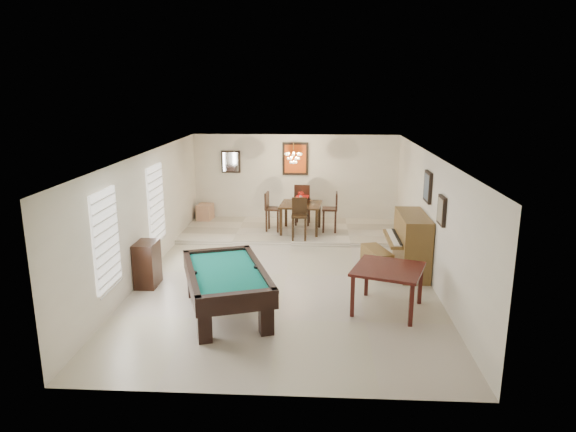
# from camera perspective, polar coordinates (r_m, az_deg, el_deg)

# --- Properties ---
(ground_plane) EXTENTS (6.00, 9.00, 0.02)m
(ground_plane) POSITION_cam_1_polar(r_m,az_deg,el_deg) (11.17, -0.17, -6.54)
(ground_plane) COLOR beige
(wall_back) EXTENTS (6.00, 0.04, 2.60)m
(wall_back) POSITION_cam_1_polar(r_m,az_deg,el_deg) (15.17, 0.82, 4.15)
(wall_back) COLOR silver
(wall_back) RESTS_ON ground_plane
(wall_front) EXTENTS (6.00, 0.04, 2.60)m
(wall_front) POSITION_cam_1_polar(r_m,az_deg,el_deg) (6.52, -2.53, -9.71)
(wall_front) COLOR silver
(wall_front) RESTS_ON ground_plane
(wall_left) EXTENTS (0.04, 9.00, 2.60)m
(wall_left) POSITION_cam_1_polar(r_m,az_deg,el_deg) (11.35, -15.48, 0.20)
(wall_left) COLOR silver
(wall_left) RESTS_ON ground_plane
(wall_right) EXTENTS (0.04, 9.00, 2.60)m
(wall_right) POSITION_cam_1_polar(r_m,az_deg,el_deg) (11.02, 15.59, -0.22)
(wall_right) COLOR silver
(wall_right) RESTS_ON ground_plane
(ceiling) EXTENTS (6.00, 9.00, 0.04)m
(ceiling) POSITION_cam_1_polar(r_m,az_deg,el_deg) (10.53, -0.18, 6.87)
(ceiling) COLOR white
(ceiling) RESTS_ON wall_back
(dining_step) EXTENTS (6.00, 2.50, 0.12)m
(dining_step) POSITION_cam_1_polar(r_m,az_deg,el_deg) (14.23, 0.59, -1.65)
(dining_step) COLOR beige
(dining_step) RESTS_ON ground_plane
(window_left_front) EXTENTS (0.06, 1.00, 1.70)m
(window_left_front) POSITION_cam_1_polar(r_m,az_deg,el_deg) (9.33, -19.56, -2.46)
(window_left_front) COLOR white
(window_left_front) RESTS_ON wall_left
(window_left_rear) EXTENTS (0.06, 1.00, 1.70)m
(window_left_rear) POSITION_cam_1_polar(r_m,az_deg,el_deg) (11.87, -14.47, 1.37)
(window_left_rear) COLOR white
(window_left_rear) RESTS_ON wall_left
(pool_table) EXTENTS (2.00, 2.69, 0.80)m
(pool_table) POSITION_cam_1_polar(r_m,az_deg,el_deg) (9.26, -6.84, -8.39)
(pool_table) COLOR black
(pool_table) RESTS_ON ground_plane
(square_table) EXTENTS (1.49, 1.49, 0.81)m
(square_table) POSITION_cam_1_polar(r_m,az_deg,el_deg) (9.50, 10.97, -7.95)
(square_table) COLOR #35100D
(square_table) RESTS_ON ground_plane
(upright_piano) EXTENTS (0.88, 1.56, 1.30)m
(upright_piano) POSITION_cam_1_polar(r_m,az_deg,el_deg) (11.35, 12.84, -3.03)
(upright_piano) COLOR brown
(upright_piano) RESTS_ON ground_plane
(piano_bench) EXTENTS (0.64, 1.03, 0.54)m
(piano_bench) POSITION_cam_1_polar(r_m,az_deg,el_deg) (11.35, 9.80, -4.92)
(piano_bench) COLOR brown
(piano_bench) RESTS_ON ground_plane
(apothecary_chest) EXTENTS (0.41, 0.61, 0.92)m
(apothecary_chest) POSITION_cam_1_polar(r_m,az_deg,el_deg) (10.80, -15.36, -5.16)
(apothecary_chest) COLOR black
(apothecary_chest) RESTS_ON ground_plane
(dining_table) EXTENTS (1.16, 1.16, 0.89)m
(dining_table) POSITION_cam_1_polar(r_m,az_deg,el_deg) (13.85, 1.43, 0.06)
(dining_table) COLOR black
(dining_table) RESTS_ON dining_step
(flower_vase) EXTENTS (0.14, 0.14, 0.21)m
(flower_vase) POSITION_cam_1_polar(r_m,az_deg,el_deg) (13.72, 1.44, 2.30)
(flower_vase) COLOR #A4160E
(flower_vase) RESTS_ON dining_table
(dining_chair_south) EXTENTS (0.40, 0.40, 1.07)m
(dining_chair_south) POSITION_cam_1_polar(r_m,az_deg,el_deg) (13.10, 1.26, -0.36)
(dining_chair_south) COLOR black
(dining_chair_south) RESTS_ON dining_step
(dining_chair_north) EXTENTS (0.47, 0.47, 1.18)m
(dining_chair_north) POSITION_cam_1_polar(r_m,az_deg,el_deg) (14.55, 1.64, 1.33)
(dining_chair_north) COLOR black
(dining_chair_north) RESTS_ON dining_step
(dining_chair_west) EXTENTS (0.44, 0.44, 1.06)m
(dining_chair_west) POSITION_cam_1_polar(r_m,az_deg,el_deg) (13.90, -1.64, 0.48)
(dining_chair_west) COLOR black
(dining_chair_west) RESTS_ON dining_step
(dining_chair_east) EXTENTS (0.41, 0.41, 1.08)m
(dining_chair_east) POSITION_cam_1_polar(r_m,az_deg,el_deg) (13.86, 4.65, 0.44)
(dining_chair_east) COLOR black
(dining_chair_east) RESTS_ON dining_step
(corner_bench) EXTENTS (0.46, 0.55, 0.45)m
(corner_bench) POSITION_cam_1_polar(r_m,az_deg,el_deg) (15.36, -9.20, 0.46)
(corner_bench) COLOR tan
(corner_bench) RESTS_ON dining_step
(chandelier) EXTENTS (0.44, 0.44, 0.60)m
(chandelier) POSITION_cam_1_polar(r_m,az_deg,el_deg) (13.76, 0.61, 6.90)
(chandelier) COLOR #FFE5B2
(chandelier) RESTS_ON ceiling
(back_painting) EXTENTS (0.75, 0.06, 0.95)m
(back_painting) POSITION_cam_1_polar(r_m,az_deg,el_deg) (15.04, 0.82, 6.37)
(back_painting) COLOR #D84C14
(back_painting) RESTS_ON wall_back
(back_mirror) EXTENTS (0.55, 0.06, 0.65)m
(back_mirror) POSITION_cam_1_polar(r_m,az_deg,el_deg) (15.25, -6.37, 6.02)
(back_mirror) COLOR white
(back_mirror) RESTS_ON wall_back
(right_picture_upper) EXTENTS (0.06, 0.55, 0.65)m
(right_picture_upper) POSITION_cam_1_polar(r_m,az_deg,el_deg) (11.17, 15.27, 3.15)
(right_picture_upper) COLOR slate
(right_picture_upper) RESTS_ON wall_right
(right_picture_lower) EXTENTS (0.06, 0.45, 0.55)m
(right_picture_lower) POSITION_cam_1_polar(r_m,az_deg,el_deg) (9.97, 16.70, 0.59)
(right_picture_lower) COLOR gray
(right_picture_lower) RESTS_ON wall_right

